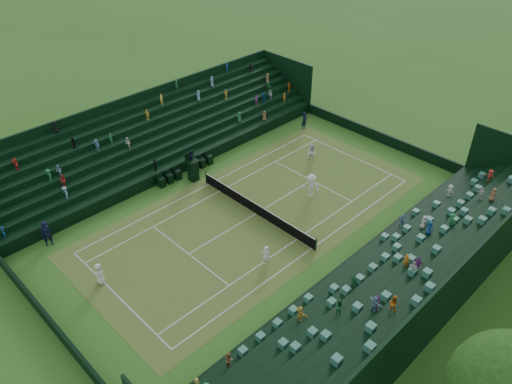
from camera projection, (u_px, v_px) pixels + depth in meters
ground at (256, 214)px, 37.40m from camera, size 160.00×160.00×0.00m
court_surface at (256, 214)px, 37.40m from camera, size 12.97×26.77×0.01m
perimeter_wall_north at (378, 136)px, 46.22m from camera, size 17.17×0.20×1.00m
perimeter_wall_south at (55, 328)px, 28.01m from camera, size 17.17×0.20×1.00m
perimeter_wall_east at (348, 265)px, 32.16m from camera, size 0.20×31.77×1.00m
perimeter_wall_west at (186, 165)px, 42.06m from camera, size 0.20×31.77×1.00m
north_grandstand at (408, 287)px, 29.12m from camera, size 6.60×32.00×4.90m
south_grandstand at (155, 137)px, 43.90m from camera, size 6.60×32.00×4.90m
tennis_net at (256, 208)px, 37.10m from camera, size 11.67×0.10×1.06m
umpire_chair at (193, 167)px, 40.51m from camera, size 0.88×0.88×2.77m
courtside_chairs at (186, 170)px, 41.56m from camera, size 0.53×5.50×1.15m
player_near_west at (99, 274)px, 31.09m from camera, size 0.81×0.57×1.57m
player_near_east at (266, 256)px, 32.41m from camera, size 0.70×0.59×1.63m
player_far_west at (312, 153)px, 43.17m from camera, size 0.79×0.62×1.59m
player_far_east at (311, 185)px, 38.71m from camera, size 1.49×1.22×2.00m
line_judge_north at (304, 120)px, 48.01m from camera, size 0.51×0.69×1.76m
line_judge_south at (47, 234)px, 33.98m from camera, size 0.71×0.84×1.97m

